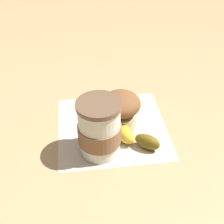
# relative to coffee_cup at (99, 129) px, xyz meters

# --- Properties ---
(ground_plane) EXTENTS (3.00, 3.00, 0.00)m
(ground_plane) POSITION_rel_coffee_cup_xyz_m (0.07, -0.04, -0.06)
(ground_plane) COLOR tan
(paper_napkin) EXTENTS (0.27, 0.27, 0.00)m
(paper_napkin) POSITION_rel_coffee_cup_xyz_m (0.07, -0.04, -0.06)
(paper_napkin) COLOR beige
(paper_napkin) RESTS_ON ground_plane
(coffee_cup) EXTENTS (0.10, 0.10, 0.13)m
(coffee_cup) POSITION_rel_coffee_cup_xyz_m (0.00, 0.00, 0.00)
(coffee_cup) COLOR silver
(coffee_cup) RESTS_ON paper_napkin
(muffin) EXTENTS (0.09, 0.09, 0.09)m
(muffin) POSITION_rel_coffee_cup_xyz_m (0.08, -0.06, -0.01)
(muffin) COLOR beige
(muffin) RESTS_ON paper_napkin
(banana) EXTENTS (0.21, 0.13, 0.04)m
(banana) POSITION_rel_coffee_cup_xyz_m (0.06, -0.06, -0.04)
(banana) COLOR gold
(banana) RESTS_ON paper_napkin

